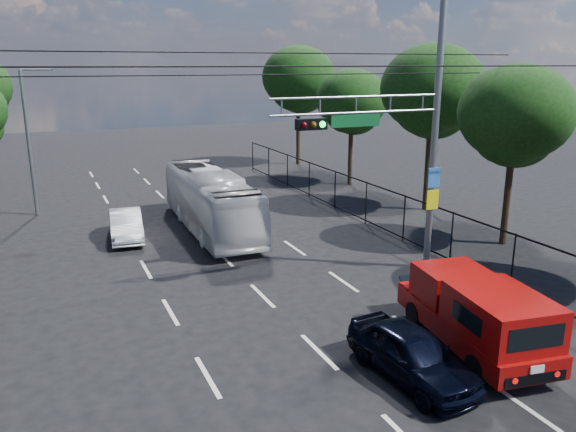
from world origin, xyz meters
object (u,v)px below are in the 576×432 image
red_pickup (476,312)px  white_bus (211,201)px  signal_mast (407,126)px  navy_hatchback (412,354)px  white_van (126,225)px

red_pickup → white_bus: white_bus is taller
signal_mast → white_bus: bearing=119.7°
signal_mast → navy_hatchback: (-3.86, -6.00, -4.61)m
navy_hatchback → white_van: 14.81m
white_van → signal_mast: bearing=-38.1°
red_pickup → navy_hatchback: 2.45m
white_bus → white_van: size_ratio=2.59×
red_pickup → white_bus: 13.87m
white_bus → signal_mast: bearing=-58.5°
white_bus → red_pickup: bearing=-75.3°
navy_hatchback → white_bus: bearing=88.9°
white_van → white_bus: bearing=4.7°
navy_hatchback → white_bus: 14.06m
signal_mast → navy_hatchback: 8.49m
white_bus → white_van: white_bus is taller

